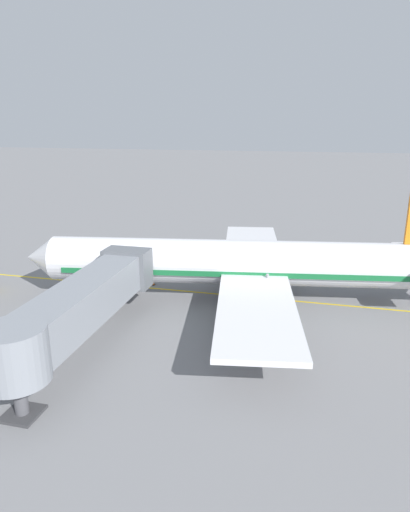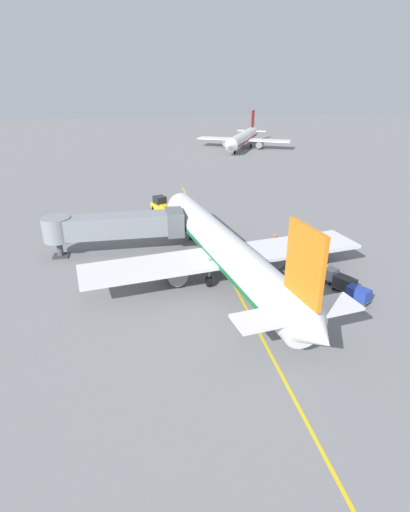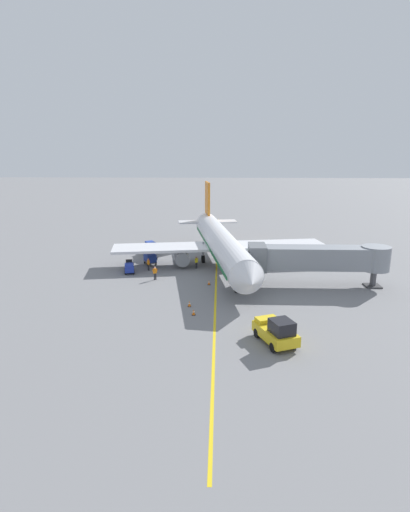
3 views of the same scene
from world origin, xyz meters
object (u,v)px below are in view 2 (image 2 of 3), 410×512
object	(u,v)px
baggage_tug_lead	(313,248)
baggage_cart_third_in_train	(345,283)
safety_cone_nose_left	(219,243)
distant_taxiing_airliner	(243,138)
baggage_cart_second_in_train	(327,273)
ground_crew_wing_walker	(275,240)
baggage_cart_tail_end	(358,294)
jet_bridge	(115,226)
safety_cone_wing_tip	(221,224)
ground_crew_marshaller	(299,251)
parked_airliner	(224,249)
pushback_tractor	(162,205)
baggage_cart_front	(312,261)
ground_crew_loader	(249,260)
safety_cone_nose_right	(214,219)

from	to	relation	value
baggage_tug_lead	baggage_cart_third_in_train	size ratio (longest dim) A/B	0.95
baggage_cart_third_in_train	safety_cone_nose_left	world-z (taller)	baggage_cart_third_in_train
distant_taxiing_airliner	baggage_cart_second_in_train	bearing A→B (deg)	-99.60
baggage_cart_second_in_train	ground_crew_wing_walker	xyz separation A→B (m)	(-2.16, 10.14, 0.00)
baggage_cart_tail_end	safety_cone_nose_left	size ratio (longest dim) A/B	4.85
safety_cone_nose_left	baggage_cart_third_in_train	bearing A→B (deg)	-56.09
jet_bridge	baggage_tug_lead	world-z (taller)	jet_bridge
baggage_cart_tail_end	jet_bridge	bearing A→B (deg)	143.96
jet_bridge	baggage_cart_second_in_train	world-z (taller)	jet_bridge
safety_cone_nose_left	safety_cone_wing_tip	bearing A→B (deg)	75.62
ground_crew_marshaller	safety_cone_wing_tip	xyz separation A→B (m)	(-6.51, 13.02, -0.66)
parked_airliner	ground_crew_marshaller	xyz separation A→B (m)	(9.79, 2.91, -2.23)
pushback_tractor	baggage_cart_front	distance (m)	28.33
baggage_cart_third_in_train	distant_taxiing_airliner	xyz separation A→B (m)	(14.18, 90.38, 2.08)
pushback_tractor	ground_crew_wing_walker	size ratio (longest dim) A/B	2.90
ground_crew_loader	pushback_tractor	bearing A→B (deg)	109.46
baggage_cart_front	baggage_cart_third_in_train	xyz separation A→B (m)	(1.03, -5.51, 0.00)
baggage_tug_lead	ground_crew_loader	xyz separation A→B (m)	(-8.80, -2.45, 0.24)
baggage_cart_second_in_train	safety_cone_nose_left	xyz separation A→B (m)	(-8.98, 11.90, -0.66)
safety_cone_nose_left	safety_cone_nose_right	distance (m)	9.57
pushback_tractor	safety_cone_wing_tip	bearing A→B (deg)	-46.00
parked_airliner	jet_bridge	world-z (taller)	parked_airliner
pushback_tractor	ground_crew_loader	bearing A→B (deg)	-70.54
parked_airliner	safety_cone_nose_left	world-z (taller)	parked_airliner
jet_bridge	baggage_cart_tail_end	world-z (taller)	jet_bridge
ground_crew_wing_walker	safety_cone_wing_tip	world-z (taller)	ground_crew_wing_walker
baggage_cart_tail_end	ground_crew_wing_walker	distance (m)	15.19
baggage_tug_lead	baggage_cart_front	size ratio (longest dim) A/B	0.95
jet_bridge	safety_cone_wing_tip	xyz separation A→B (m)	(14.77, 7.29, -3.17)
baggage_cart_third_in_train	safety_cone_nose_left	bearing A→B (deg)	123.91
safety_cone_nose_left	distant_taxiing_airliner	xyz separation A→B (m)	(23.85, 76.00, 2.74)
safety_cone_nose_right	ground_crew_loader	bearing A→B (deg)	-87.76
ground_crew_loader	baggage_cart_tail_end	bearing A→B (deg)	-50.26
baggage_cart_third_in_train	distant_taxiing_airliner	bearing A→B (deg)	81.08
baggage_cart_front	baggage_cart_tail_end	size ratio (longest dim) A/B	1.00
ground_crew_marshaller	safety_cone_nose_right	size ratio (longest dim) A/B	2.86
ground_crew_wing_walker	ground_crew_loader	bearing A→B (deg)	-132.47
baggage_cart_third_in_train	distant_taxiing_airliner	distance (m)	91.51
pushback_tractor	baggage_cart_front	world-z (taller)	pushback_tractor
ground_crew_wing_walker	safety_cone_wing_tip	size ratio (longest dim) A/B	2.86
baggage_cart_second_in_train	ground_crew_loader	world-z (taller)	ground_crew_loader
ground_crew_wing_walker	safety_cone_nose_left	xyz separation A→B (m)	(-6.83, 1.75, -0.66)
safety_cone_nose_left	safety_cone_wing_tip	world-z (taller)	same
jet_bridge	distant_taxiing_airliner	distance (m)	84.51
ground_crew_wing_walker	safety_cone_nose_left	bearing A→B (deg)	165.59
jet_bridge	baggage_cart_third_in_train	size ratio (longest dim) A/B	5.78
ground_crew_wing_walker	parked_airliner	bearing A→B (deg)	-139.84
safety_cone_nose_right	safety_cone_wing_tip	xyz separation A→B (m)	(0.58, -2.28, 0.00)
baggage_cart_third_in_train	ground_crew_loader	distance (m)	10.63
baggage_tug_lead	distant_taxiing_airliner	size ratio (longest dim) A/B	0.08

